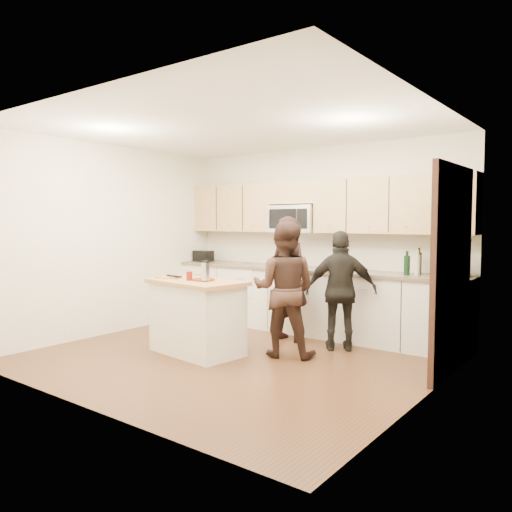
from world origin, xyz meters
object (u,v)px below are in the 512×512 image
Objects in this scene: woman_center at (284,289)px; woman_right at (341,291)px; island at (197,317)px; toaster at (203,256)px; woman_left at (290,279)px.

woman_center reaches higher than woman_right.
island is 2.44m from toaster.
woman_left is 0.79m from woman_center.
woman_center is at bearing -26.57° from toaster.
toaster is 0.19× the size of woman_center.
toaster is at bearing 138.53° from island.
island is 0.79× the size of woman_center.
woman_left is 1.12× the size of woman_right.
woman_center is (0.91, 0.55, 0.35)m from island.
woman_right is (1.33, 1.20, 0.29)m from island.
woman_center is 1.08× the size of woman_right.
woman_right is (2.89, -0.58, -0.28)m from toaster.
toaster is at bearing -6.14° from woman_left.
woman_left reaches higher than island.
toaster is 2.96m from woman_right.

